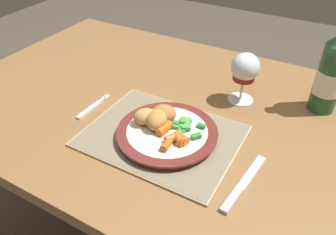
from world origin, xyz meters
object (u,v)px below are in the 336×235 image
at_px(wine_glass, 245,69).
at_px(bottle, 331,74).
at_px(dining_table, 194,138).
at_px(table_knife, 241,187).
at_px(fork, 92,108).
at_px(dinner_plate, 167,133).

height_order(wine_glass, bottle, bottle).
height_order(dining_table, bottle, bottle).
relative_size(dining_table, table_knife, 7.69).
distance_m(dining_table, wine_glass, 0.24).
xyz_separation_m(fork, bottle, (0.54, 0.31, 0.10)).
bearing_deg(dining_table, wine_glass, 55.49).
height_order(dining_table, table_knife, table_knife).
relative_size(dinner_plate, fork, 1.87).
relative_size(dinner_plate, wine_glass, 1.69).
relative_size(dining_table, fork, 11.13).
bearing_deg(dining_table, table_knife, -45.11).
height_order(dining_table, dinner_plate, dinner_plate).
bearing_deg(bottle, dinner_plate, -133.74).
relative_size(table_knife, wine_glass, 1.31).
xyz_separation_m(fork, wine_glass, (0.34, 0.24, 0.09)).
distance_m(dinner_plate, table_knife, 0.22).
relative_size(table_knife, bottle, 0.69).
relative_size(dinner_plate, bottle, 0.89).
xyz_separation_m(dinner_plate, bottle, (0.30, 0.32, 0.09)).
relative_size(dining_table, bottle, 5.27).
relative_size(fork, wine_glass, 0.90).
distance_m(table_knife, bottle, 0.40).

